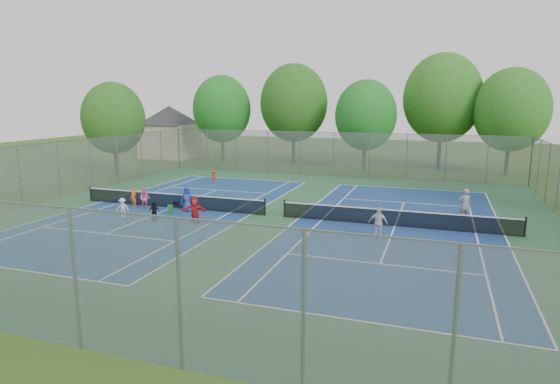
% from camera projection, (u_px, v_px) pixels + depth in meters
% --- Properties ---
extents(ground, '(120.00, 120.00, 0.00)m').
position_uv_depth(ground, '(275.00, 216.00, 27.83)').
color(ground, '#30531A').
rests_on(ground, ground).
extents(court_pad, '(32.00, 32.00, 0.01)m').
position_uv_depth(court_pad, '(275.00, 216.00, 27.83)').
color(court_pad, '#295837').
rests_on(court_pad, ground).
extents(court_left, '(10.97, 23.77, 0.01)m').
position_uv_depth(court_left, '(172.00, 208.00, 30.06)').
color(court_left, navy).
rests_on(court_left, court_pad).
extents(court_right, '(10.97, 23.77, 0.01)m').
position_uv_depth(court_right, '(395.00, 226.00, 25.59)').
color(court_right, navy).
rests_on(court_right, court_pad).
extents(net_left, '(12.87, 0.10, 0.91)m').
position_uv_depth(net_left, '(172.00, 201.00, 29.97)').
color(net_left, black).
rests_on(net_left, ground).
extents(net_right, '(12.87, 0.10, 0.91)m').
position_uv_depth(net_right, '(395.00, 218.00, 25.51)').
color(net_right, black).
rests_on(net_right, ground).
extents(fence_north, '(32.00, 0.10, 4.00)m').
position_uv_depth(fence_north, '(334.00, 155.00, 42.30)').
color(fence_north, gray).
rests_on(fence_north, ground).
extents(fence_south, '(32.00, 0.10, 4.00)m').
position_uv_depth(fence_south, '(75.00, 280.00, 12.59)').
color(fence_south, gray).
rests_on(fence_south, ground).
extents(fence_west, '(0.10, 32.00, 4.00)m').
position_uv_depth(fence_west, '(58.00, 171.00, 32.55)').
color(fence_west, gray).
rests_on(fence_west, ground).
extents(house, '(11.03, 11.03, 7.30)m').
position_uv_depth(house, '(169.00, 123.00, 56.32)').
color(house, '#B7A88C').
rests_on(house, ground).
extents(tree_nw, '(6.40, 6.40, 9.58)m').
position_uv_depth(tree_nw, '(222.00, 109.00, 51.59)').
color(tree_nw, '#443326').
rests_on(tree_nw, ground).
extents(tree_nl, '(7.20, 7.20, 10.69)m').
position_uv_depth(tree_nl, '(294.00, 103.00, 49.85)').
color(tree_nl, '#443326').
rests_on(tree_nl, ground).
extents(tree_nc, '(6.00, 6.00, 8.85)m').
position_uv_depth(tree_nc, '(366.00, 115.00, 45.66)').
color(tree_nc, '#443326').
rests_on(tree_nc, ground).
extents(tree_nr, '(7.60, 7.60, 11.42)m').
position_uv_depth(tree_nr, '(442.00, 98.00, 45.90)').
color(tree_nr, '#443326').
rests_on(tree_nr, ground).
extents(tree_ne, '(6.60, 6.60, 9.77)m').
position_uv_depth(tree_ne, '(512.00, 110.00, 42.33)').
color(tree_ne, '#443326').
rests_on(tree_ne, ground).
extents(tree_side_w, '(5.60, 5.60, 8.47)m').
position_uv_depth(tree_side_w, '(113.00, 118.00, 42.17)').
color(tree_side_w, '#443326').
rests_on(tree_side_w, ground).
extents(ball_crate, '(0.47, 0.47, 0.33)m').
position_uv_depth(ball_crate, '(177.00, 203.00, 30.68)').
color(ball_crate, '#173CB1').
rests_on(ball_crate, ground).
extents(ball_hopper, '(0.32, 0.32, 0.52)m').
position_uv_depth(ball_hopper, '(170.00, 209.00, 28.50)').
color(ball_hopper, '#227D28').
rests_on(ball_hopper, ground).
extents(student_a, '(0.53, 0.41, 1.29)m').
position_uv_depth(student_a, '(133.00, 198.00, 30.05)').
color(student_a, '#EC5916').
rests_on(student_a, ground).
extents(student_b, '(0.76, 0.67, 1.31)m').
position_uv_depth(student_b, '(145.00, 199.00, 29.68)').
color(student_b, '#E75999').
rests_on(student_b, ground).
extents(student_c, '(0.84, 0.62, 1.16)m').
position_uv_depth(student_c, '(123.00, 208.00, 27.52)').
color(student_c, beige).
rests_on(student_c, ground).
extents(student_d, '(0.72, 0.40, 1.15)m').
position_uv_depth(student_d, '(154.00, 212.00, 26.51)').
color(student_d, black).
rests_on(student_d, ground).
extents(student_e, '(0.91, 0.78, 1.58)m').
position_uv_depth(student_e, '(187.00, 199.00, 28.89)').
color(student_e, '#283896').
rests_on(student_e, ground).
extents(student_f, '(1.47, 0.68, 1.52)m').
position_uv_depth(student_f, '(195.00, 210.00, 26.05)').
color(student_f, red).
rests_on(student_f, ground).
extents(child_far_baseline, '(0.70, 0.41, 1.06)m').
position_uv_depth(child_far_baseline, '(214.00, 177.00, 39.17)').
color(child_far_baseline, '#B32B19').
rests_on(child_far_baseline, ground).
extents(instructor, '(0.78, 0.63, 1.88)m').
position_uv_depth(instructor, '(465.00, 205.00, 26.66)').
color(instructor, gray).
rests_on(instructor, ground).
extents(teen_court_b, '(0.94, 0.40, 1.59)m').
position_uv_depth(teen_court_b, '(378.00, 223.00, 23.27)').
color(teen_court_b, silver).
rests_on(teen_court_b, ground).
extents(tennis_ball_0, '(0.07, 0.07, 0.07)m').
position_uv_depth(tennis_ball_0, '(49.00, 230.00, 24.85)').
color(tennis_ball_0, '#C5E334').
rests_on(tennis_ball_0, ground).
extents(tennis_ball_1, '(0.07, 0.07, 0.07)m').
position_uv_depth(tennis_ball_1, '(68.00, 228.00, 25.19)').
color(tennis_ball_1, gold).
rests_on(tennis_ball_1, ground).
extents(tennis_ball_2, '(0.07, 0.07, 0.07)m').
position_uv_depth(tennis_ball_2, '(123.00, 224.00, 26.01)').
color(tennis_ball_2, '#C0E234').
rests_on(tennis_ball_2, ground).
extents(tennis_ball_3, '(0.07, 0.07, 0.07)m').
position_uv_depth(tennis_ball_3, '(133.00, 216.00, 27.80)').
color(tennis_ball_3, yellow).
rests_on(tennis_ball_3, ground).
extents(tennis_ball_4, '(0.07, 0.07, 0.07)m').
position_uv_depth(tennis_ball_4, '(155.00, 217.00, 27.57)').
color(tennis_ball_4, '#C4CF30').
rests_on(tennis_ball_4, ground).
extents(tennis_ball_5, '(0.07, 0.07, 0.07)m').
position_uv_depth(tennis_ball_5, '(140.00, 238.00, 23.29)').
color(tennis_ball_5, '#CCF238').
rests_on(tennis_ball_5, ground).
extents(tennis_ball_6, '(0.07, 0.07, 0.07)m').
position_uv_depth(tennis_ball_6, '(40.00, 230.00, 24.79)').
color(tennis_ball_6, '#ABCD2F').
rests_on(tennis_ball_6, ground).
extents(tennis_ball_7, '(0.07, 0.07, 0.07)m').
position_uv_depth(tennis_ball_7, '(194.00, 232.00, 24.47)').
color(tennis_ball_7, '#B6D030').
rests_on(tennis_ball_7, ground).
extents(tennis_ball_8, '(0.07, 0.07, 0.07)m').
position_uv_depth(tennis_ball_8, '(148.00, 213.00, 28.62)').
color(tennis_ball_8, '#BAD230').
rests_on(tennis_ball_8, ground).
extents(tennis_ball_9, '(0.07, 0.07, 0.07)m').
position_uv_depth(tennis_ball_9, '(207.00, 221.00, 26.65)').
color(tennis_ball_9, '#CFE234').
rests_on(tennis_ball_9, ground).
extents(tennis_ball_10, '(0.07, 0.07, 0.07)m').
position_uv_depth(tennis_ball_10, '(154.00, 224.00, 26.01)').
color(tennis_ball_10, gold).
rests_on(tennis_ball_10, ground).
extents(tennis_ball_11, '(0.07, 0.07, 0.07)m').
position_uv_depth(tennis_ball_11, '(162.00, 225.00, 25.85)').
color(tennis_ball_11, '#CDD932').
rests_on(tennis_ball_11, ground).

